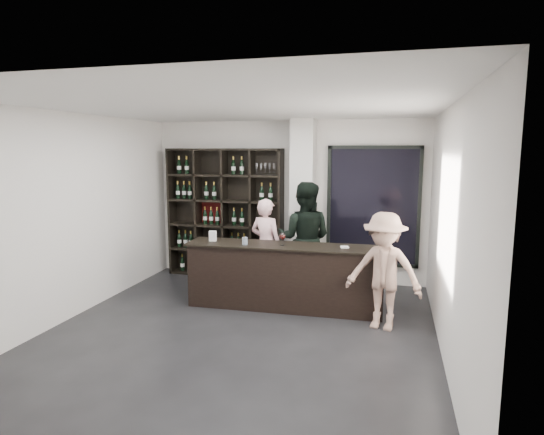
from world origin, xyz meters
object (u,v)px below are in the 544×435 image
(taster_pink, at_px, (266,245))
(taster_black, at_px, (304,239))
(customer, at_px, (384,271))
(wine_shelf, at_px, (225,213))
(tasting_counter, at_px, (285,277))

(taster_pink, xyz_separation_m, taster_black, (0.65, 0.00, 0.14))
(customer, bearing_deg, taster_black, 151.97)
(taster_pink, relative_size, taster_black, 0.85)
(taster_black, bearing_deg, taster_pink, -0.80)
(taster_black, relative_size, customer, 1.19)
(taster_pink, bearing_deg, wine_shelf, -18.78)
(tasting_counter, distance_m, customer, 1.54)
(wine_shelf, bearing_deg, tasting_counter, -44.32)
(customer, bearing_deg, taster_pink, 163.01)
(taster_pink, xyz_separation_m, customer, (1.95, -1.17, -0.00))
(taster_black, bearing_deg, customer, 137.26)
(taster_black, xyz_separation_m, customer, (1.30, -1.17, -0.15))
(wine_shelf, xyz_separation_m, taster_black, (1.65, -0.72, -0.27))
(taster_black, height_order, customer, taster_black)
(wine_shelf, height_order, taster_black, wine_shelf)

